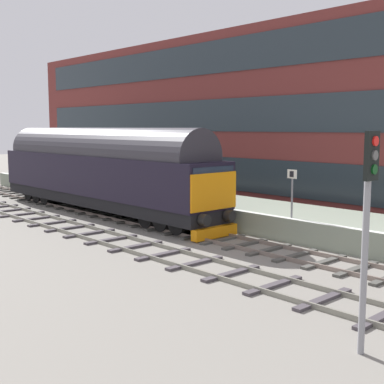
{
  "coord_description": "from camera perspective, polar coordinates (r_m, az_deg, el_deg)",
  "views": [
    {
      "loc": [
        -15.26,
        -19.58,
        4.7
      ],
      "look_at": [
        0.2,
        -2.75,
        1.83
      ],
      "focal_mm": 48.32,
      "sensor_mm": 36.0,
      "label": 1
    }
  ],
  "objects": [
    {
      "name": "platform_number_sign",
      "position": [
        21.49,
        10.98,
        0.66
      ],
      "size": [
        0.1,
        0.44,
        1.98
      ],
      "color": "slate",
      "rests_on": "station_platform"
    },
    {
      "name": "signal_post_near",
      "position": [
        11.01,
        18.81,
        -2.27
      ],
      "size": [
        0.44,
        0.22,
        4.63
      ],
      "color": "gray",
      "rests_on": "ground"
    },
    {
      "name": "station_platform",
      "position": [
        27.51,
        1.34,
        -1.63
      ],
      "size": [
        4.0,
        44.0,
        1.01
      ],
      "color": "gray",
      "rests_on": "ground"
    },
    {
      "name": "track_adjacent_west",
      "position": [
        23.34,
        -11.25,
        -4.46
      ],
      "size": [
        2.5,
        60.0,
        0.15
      ],
      "color": "gray",
      "rests_on": "ground"
    },
    {
      "name": "ground_plane",
      "position": [
        25.26,
        -4.57,
        -3.59
      ],
      "size": [
        140.0,
        140.0,
        0.0
      ],
      "primitive_type": "plane",
      "color": "gray",
      "rests_on": "ground"
    },
    {
      "name": "track_main",
      "position": [
        25.25,
        -4.57,
        -3.47
      ],
      "size": [
        2.5,
        60.0,
        0.15
      ],
      "color": "gray",
      "rests_on": "ground"
    },
    {
      "name": "waiting_passenger",
      "position": [
        30.67,
        -5.98,
        2.04
      ],
      "size": [
        0.43,
        0.49,
        1.64
      ],
      "rotation": [
        0.0,
        0.0,
        1.89
      ],
      "color": "#30252F",
      "rests_on": "station_platform"
    },
    {
      "name": "diesel_locomotive",
      "position": [
        28.57,
        -10.16,
        2.58
      ],
      "size": [
        2.74,
        18.03,
        4.68
      ],
      "color": "black",
      "rests_on": "ground"
    },
    {
      "name": "station_building",
      "position": [
        35.19,
        3.22,
        8.05
      ],
      "size": [
        5.08,
        39.13,
        10.51
      ],
      "color": "maroon",
      "rests_on": "ground"
    }
  ]
}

